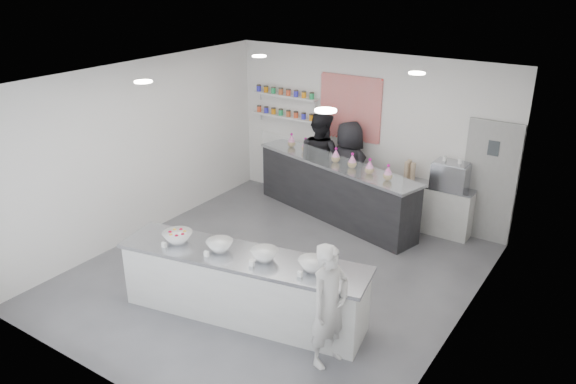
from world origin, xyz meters
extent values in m
plane|color=#515156|center=(0.00, 0.00, 0.00)|extent=(6.00, 6.00, 0.00)
plane|color=white|center=(0.00, 0.00, 3.00)|extent=(6.00, 6.00, 0.00)
plane|color=white|center=(0.00, 3.00, 1.50)|extent=(5.50, 0.00, 5.50)
plane|color=white|center=(-2.75, 0.00, 1.50)|extent=(0.00, 6.00, 6.00)
plane|color=white|center=(2.75, 0.00, 1.50)|extent=(0.00, 6.00, 6.00)
cube|color=gray|center=(2.30, 2.97, 1.05)|extent=(0.88, 0.04, 2.10)
cube|color=#DB0200|center=(-0.35, 2.98, 1.95)|extent=(1.25, 0.03, 1.20)
cube|color=silver|center=(-1.75, 2.90, 1.60)|extent=(1.45, 0.22, 0.04)
cube|color=silver|center=(-1.75, 2.90, 2.02)|extent=(1.45, 0.22, 0.04)
cylinder|color=white|center=(-1.40, -1.00, 2.98)|extent=(0.24, 0.24, 0.02)
cylinder|color=white|center=(1.40, -1.00, 2.98)|extent=(0.24, 0.24, 0.02)
cylinder|color=white|center=(-1.40, 1.60, 2.98)|extent=(0.24, 0.24, 0.02)
cylinder|color=white|center=(1.40, 1.60, 2.98)|extent=(0.24, 0.24, 0.02)
cube|color=beige|center=(0.27, -1.12, 0.46)|extent=(3.48, 1.40, 0.93)
cube|color=black|center=(-0.27, 2.33, 0.54)|extent=(3.56, 1.53, 1.09)
cube|color=white|center=(-0.35, 2.04, 1.24)|extent=(3.35, 0.91, 0.30)
cube|color=beige|center=(1.55, 2.78, 0.44)|extent=(1.18, 0.38, 0.88)
cube|color=#93969E|center=(1.70, 2.78, 1.10)|extent=(0.59, 0.41, 0.45)
imported|color=beige|center=(1.69, -1.30, 0.78)|extent=(0.49, 0.64, 1.56)
imported|color=black|center=(-0.75, 2.60, 0.95)|extent=(1.04, 0.88, 1.91)
imported|color=black|center=(-0.14, 2.60, 0.90)|extent=(1.02, 0.81, 1.81)
camera|label=1|loc=(4.33, -6.13, 4.46)|focal=35.00mm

